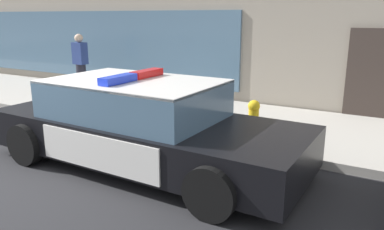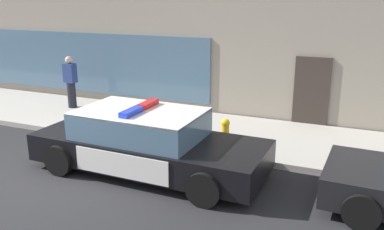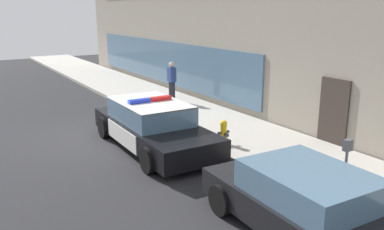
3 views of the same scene
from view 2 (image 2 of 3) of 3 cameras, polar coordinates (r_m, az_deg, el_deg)
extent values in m
plane|color=#262628|center=(9.55, -19.42, -7.96)|extent=(48.00, 48.00, 0.00)
cube|color=#B2ADA3|center=(12.50, -7.38, -1.02)|extent=(48.00, 3.30, 0.15)
cube|color=slate|center=(17.21, -22.60, 7.35)|extent=(15.50, 0.08, 2.10)
cube|color=#382D28|center=(12.31, 16.20, 2.89)|extent=(1.00, 0.08, 2.10)
cube|color=black|center=(9.11, -5.91, -4.85)|extent=(5.17, 2.04, 0.60)
cube|color=silver|center=(8.40, 3.87, -5.48)|extent=(1.78, 1.93, 0.05)
cube|color=silver|center=(10.03, -14.89, -2.31)|extent=(1.47, 1.92, 0.05)
cube|color=silver|center=(9.96, -3.63, -2.91)|extent=(2.16, 0.07, 0.51)
cube|color=silver|center=(8.40, -9.87, -6.92)|extent=(2.16, 0.07, 0.51)
cube|color=yellow|center=(9.98, -3.58, -2.88)|extent=(0.22, 0.02, 0.26)
cube|color=slate|center=(9.02, -7.15, -1.27)|extent=(2.70, 1.79, 0.60)
cube|color=silver|center=(8.94, -7.22, 0.50)|extent=(2.70, 1.79, 0.04)
cube|color=red|center=(9.21, -6.12, 1.52)|extent=(0.21, 0.66, 0.11)
cube|color=blue|center=(8.63, -8.43, 0.43)|extent=(0.21, 0.66, 0.11)
cylinder|color=black|center=(9.35, 6.20, -5.34)|extent=(0.68, 0.23, 0.68)
cylinder|color=black|center=(7.69, 1.64, -10.25)|extent=(0.68, 0.23, 0.68)
cylinder|color=black|center=(10.80, -11.15, -2.54)|extent=(0.68, 0.23, 0.68)
cylinder|color=black|center=(9.40, -17.93, -5.97)|extent=(0.68, 0.23, 0.68)
cylinder|color=gold|center=(10.26, 4.58, -4.14)|extent=(0.28, 0.28, 0.10)
cylinder|color=gold|center=(10.16, 4.62, -2.69)|extent=(0.19, 0.19, 0.45)
sphere|color=gold|center=(10.07, 4.66, -1.12)|extent=(0.22, 0.22, 0.22)
cylinder|color=#333338|center=(10.05, 4.67, -0.70)|extent=(0.06, 0.06, 0.05)
cylinder|color=#333338|center=(10.02, 4.36, -2.82)|extent=(0.09, 0.10, 0.09)
cylinder|color=#333338|center=(10.29, 4.88, -2.33)|extent=(0.09, 0.10, 0.09)
cylinder|color=#333338|center=(10.12, 5.42, -2.89)|extent=(0.10, 0.12, 0.12)
cylinder|color=black|center=(9.25, 23.18, -7.02)|extent=(0.65, 0.23, 0.64)
cylinder|color=black|center=(7.55, 22.43, -12.30)|extent=(0.65, 0.23, 0.64)
cylinder|color=#23232D|center=(14.25, -16.33, 2.70)|extent=(0.28, 0.28, 0.85)
cube|color=navy|center=(14.11, -16.57, 5.60)|extent=(0.42, 0.29, 0.62)
sphere|color=beige|center=(14.04, -16.71, 7.32)|extent=(0.24, 0.24, 0.24)
camera|label=1|loc=(3.23, 8.42, -10.33)|focal=35.16mm
camera|label=3|loc=(6.53, 92.44, 1.41)|focal=37.28mm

